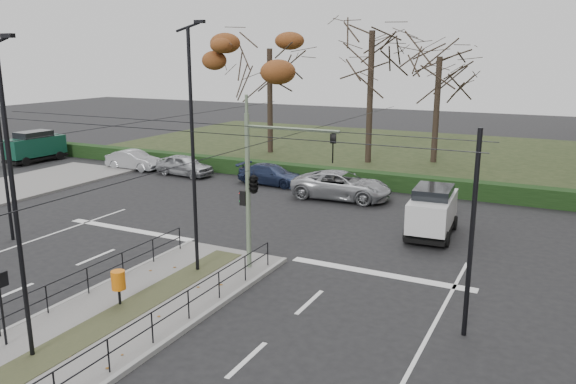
{
  "coord_description": "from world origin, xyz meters",
  "views": [
    {
      "loc": [
        11.69,
        -13.48,
        7.85
      ],
      "look_at": [
        1.25,
        7.3,
        2.18
      ],
      "focal_mm": 35.0,
      "sensor_mm": 36.0,
      "label": 1
    }
  ],
  "objects_px": {
    "streetlamp_median_far": "(193,150)",
    "parked_car_first": "(184,165)",
    "traffic_light": "(256,181)",
    "rust_tree": "(270,49)",
    "green_van": "(35,146)",
    "streetlamp_median_near": "(15,203)",
    "bare_tree_center": "(439,65)",
    "parked_car_fourth": "(342,185)",
    "parked_car_second": "(134,160)",
    "bare_tree_near": "(372,41)",
    "litter_bin": "(118,281)",
    "white_van": "(432,210)",
    "parked_car_third": "(271,175)"
  },
  "relations": [
    {
      "from": "streetlamp_median_far",
      "to": "rust_tree",
      "type": "height_order",
      "value": "rust_tree"
    },
    {
      "from": "bare_tree_center",
      "to": "traffic_light",
      "type": "bearing_deg",
      "value": -92.34
    },
    {
      "from": "parked_car_third",
      "to": "green_van",
      "type": "height_order",
      "value": "green_van"
    },
    {
      "from": "parked_car_first",
      "to": "rust_tree",
      "type": "relative_size",
      "value": 0.38
    },
    {
      "from": "litter_bin",
      "to": "streetlamp_median_near",
      "type": "height_order",
      "value": "streetlamp_median_near"
    },
    {
      "from": "parked_car_third",
      "to": "white_van",
      "type": "xyz_separation_m",
      "value": [
        11.28,
        -5.79,
        0.54
      ]
    },
    {
      "from": "parked_car_second",
      "to": "streetlamp_median_far",
      "type": "bearing_deg",
      "value": -133.15
    },
    {
      "from": "streetlamp_median_far",
      "to": "traffic_light",
      "type": "bearing_deg",
      "value": 31.21
    },
    {
      "from": "litter_bin",
      "to": "white_van",
      "type": "relative_size",
      "value": 0.27
    },
    {
      "from": "parked_car_second",
      "to": "bare_tree_center",
      "type": "bearing_deg",
      "value": -58.04
    },
    {
      "from": "parked_car_third",
      "to": "white_van",
      "type": "bearing_deg",
      "value": -115.12
    },
    {
      "from": "traffic_light",
      "to": "rust_tree",
      "type": "bearing_deg",
      "value": 117.36
    },
    {
      "from": "parked_car_third",
      "to": "bare_tree_center",
      "type": "relative_size",
      "value": 0.43
    },
    {
      "from": "traffic_light",
      "to": "parked_car_third",
      "type": "relative_size",
      "value": 1.32
    },
    {
      "from": "streetlamp_median_near",
      "to": "white_van",
      "type": "distance_m",
      "value": 17.21
    },
    {
      "from": "parked_car_second",
      "to": "rust_tree",
      "type": "xyz_separation_m",
      "value": [
        5.37,
        10.31,
        7.7
      ]
    },
    {
      "from": "parked_car_third",
      "to": "parked_car_fourth",
      "type": "distance_m",
      "value": 5.44
    },
    {
      "from": "parked_car_fourth",
      "to": "bare_tree_center",
      "type": "xyz_separation_m",
      "value": [
        2.22,
        13.16,
        6.45
      ]
    },
    {
      "from": "streetlamp_median_far",
      "to": "parked_car_first",
      "type": "relative_size",
      "value": 2.15
    },
    {
      "from": "parked_car_second",
      "to": "green_van",
      "type": "xyz_separation_m",
      "value": [
        -8.65,
        -1.1,
        0.54
      ]
    },
    {
      "from": "parked_car_second",
      "to": "white_van",
      "type": "height_order",
      "value": "white_van"
    },
    {
      "from": "streetlamp_median_far",
      "to": "bare_tree_near",
      "type": "distance_m",
      "value": 24.09
    },
    {
      "from": "parked_car_third",
      "to": "litter_bin",
      "type": "bearing_deg",
      "value": -164.88
    },
    {
      "from": "green_van",
      "to": "rust_tree",
      "type": "height_order",
      "value": "rust_tree"
    },
    {
      "from": "traffic_light",
      "to": "streetlamp_median_far",
      "type": "relative_size",
      "value": 0.65
    },
    {
      "from": "litter_bin",
      "to": "bare_tree_near",
      "type": "height_order",
      "value": "bare_tree_near"
    },
    {
      "from": "streetlamp_median_near",
      "to": "parked_car_first",
      "type": "xyz_separation_m",
      "value": [
        -10.76,
        20.97,
        -3.61
      ]
    },
    {
      "from": "traffic_light",
      "to": "parked_car_fourth",
      "type": "distance_m",
      "value": 12.05
    },
    {
      "from": "traffic_light",
      "to": "parked_car_fourth",
      "type": "relative_size",
      "value": 1.03
    },
    {
      "from": "streetlamp_median_far",
      "to": "bare_tree_near",
      "type": "height_order",
      "value": "bare_tree_near"
    },
    {
      "from": "litter_bin",
      "to": "parked_car_first",
      "type": "distance_m",
      "value": 20.52
    },
    {
      "from": "rust_tree",
      "to": "bare_tree_near",
      "type": "xyz_separation_m",
      "value": [
        8.67,
        -0.68,
        0.5
      ]
    },
    {
      "from": "parked_car_fourth",
      "to": "rust_tree",
      "type": "relative_size",
      "value": 0.51
    },
    {
      "from": "parked_car_fourth",
      "to": "white_van",
      "type": "height_order",
      "value": "white_van"
    },
    {
      "from": "traffic_light",
      "to": "parked_car_second",
      "type": "height_order",
      "value": "traffic_light"
    },
    {
      "from": "white_van",
      "to": "bare_tree_center",
      "type": "relative_size",
      "value": 0.41
    },
    {
      "from": "streetlamp_median_far",
      "to": "bare_tree_center",
      "type": "xyz_separation_m",
      "value": [
        2.88,
        25.97,
        2.58
      ]
    },
    {
      "from": "streetlamp_median_far",
      "to": "white_van",
      "type": "relative_size",
      "value": 2.12
    },
    {
      "from": "streetlamp_median_near",
      "to": "rust_tree",
      "type": "height_order",
      "value": "rust_tree"
    },
    {
      "from": "litter_bin",
      "to": "bare_tree_center",
      "type": "relative_size",
      "value": 0.11
    },
    {
      "from": "parked_car_third",
      "to": "white_van",
      "type": "height_order",
      "value": "white_van"
    },
    {
      "from": "white_van",
      "to": "green_van",
      "type": "relative_size",
      "value": 0.9
    },
    {
      "from": "parked_car_fourth",
      "to": "rust_tree",
      "type": "xyz_separation_m",
      "value": [
        -10.81,
        11.54,
        7.61
      ]
    },
    {
      "from": "streetlamp_median_near",
      "to": "streetlamp_median_far",
      "type": "relative_size",
      "value": 0.93
    },
    {
      "from": "parked_car_third",
      "to": "rust_tree",
      "type": "xyz_separation_m",
      "value": [
        -5.55,
        10.13,
        7.75
      ]
    },
    {
      "from": "streetlamp_median_near",
      "to": "rust_tree",
      "type": "distance_m",
      "value": 33.07
    },
    {
      "from": "white_van",
      "to": "rust_tree",
      "type": "height_order",
      "value": "rust_tree"
    },
    {
      "from": "parked_car_second",
      "to": "bare_tree_near",
      "type": "xyz_separation_m",
      "value": [
        14.03,
        9.64,
        8.21
      ]
    },
    {
      "from": "traffic_light",
      "to": "green_van",
      "type": "height_order",
      "value": "traffic_light"
    },
    {
      "from": "streetlamp_median_far",
      "to": "parked_car_fourth",
      "type": "bearing_deg",
      "value": 87.03
    }
  ]
}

